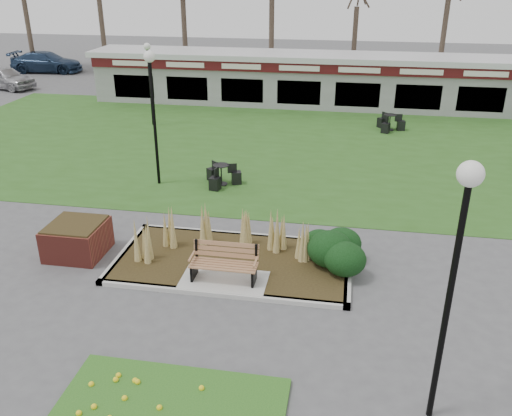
% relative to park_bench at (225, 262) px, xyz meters
% --- Properties ---
extents(ground, '(100.00, 100.00, 0.00)m').
position_rel_park_bench_xyz_m(ground, '(0.00, -0.25, -0.59)').
color(ground, '#515154').
rests_on(ground, ground).
extents(lawn, '(34.00, 16.00, 0.02)m').
position_rel_park_bench_xyz_m(lawn, '(0.00, 11.75, -0.58)').
color(lawn, '#2D581B').
rests_on(lawn, ground).
extents(planting_bed, '(6.75, 3.40, 1.27)m').
position_rel_park_bench_xyz_m(planting_bed, '(1.27, 1.10, -0.22)').
color(planting_bed, '#302413').
rests_on(planting_bed, ground).
extents(park_bench, '(1.70, 0.66, 0.93)m').
position_rel_park_bench_xyz_m(park_bench, '(0.00, 0.00, 0.00)').
color(park_bench, '#AA754C').
rests_on(park_bench, ground).
extents(brick_planter, '(1.50, 1.50, 0.95)m').
position_rel_park_bench_xyz_m(brick_planter, '(-4.40, 0.75, -0.11)').
color(brick_planter, maroon).
rests_on(brick_planter, ground).
extents(food_pavilion, '(24.60, 3.40, 2.90)m').
position_rel_park_bench_xyz_m(food_pavilion, '(0.00, 19.71, 0.89)').
color(food_pavilion, gray).
rests_on(food_pavilion, ground).
extents(lamp_post_near_right, '(0.40, 0.40, 4.86)m').
position_rel_park_bench_xyz_m(lamp_post_near_right, '(4.66, -3.75, 2.95)').
color(lamp_post_near_right, black).
rests_on(lamp_post_near_right, ground).
extents(lamp_post_mid_left, '(0.40, 0.40, 4.82)m').
position_rel_park_bench_xyz_m(lamp_post_mid_left, '(-3.96, 6.28, 2.92)').
color(lamp_post_mid_left, black).
rests_on(lamp_post_mid_left, ground).
extents(lamp_post_far_left, '(0.34, 0.34, 4.04)m').
position_rel_park_bench_xyz_m(lamp_post_far_left, '(-6.96, 13.95, 2.36)').
color(lamp_post_far_left, black).
rests_on(lamp_post_far_left, ground).
extents(bistro_set_b, '(1.36, 1.44, 0.78)m').
position_rel_park_bench_xyz_m(bistro_set_b, '(4.82, 15.04, -0.31)').
color(bistro_set_b, black).
rests_on(bistro_set_b, ground).
extents(bistro_set_c, '(1.41, 1.36, 0.76)m').
position_rel_park_bench_xyz_m(bistro_set_c, '(-1.64, 6.56, -0.31)').
color(bistro_set_c, black).
rests_on(bistro_set_c, ground).
extents(car_silver, '(4.56, 2.82, 1.45)m').
position_rel_park_bench_xyz_m(car_silver, '(-19.51, 20.75, 0.14)').
color(car_silver, '#AFAEB3').
rests_on(car_silver, ground).
extents(car_black, '(4.24, 1.76, 1.36)m').
position_rel_park_bench_xyz_m(car_black, '(-9.07, 26.75, 0.09)').
color(car_black, black).
rests_on(car_black, ground).
extents(car_blue, '(5.40, 2.54, 1.52)m').
position_rel_park_bench_xyz_m(car_blue, '(-19.94, 26.75, 0.17)').
color(car_blue, navy).
rests_on(car_blue, ground).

